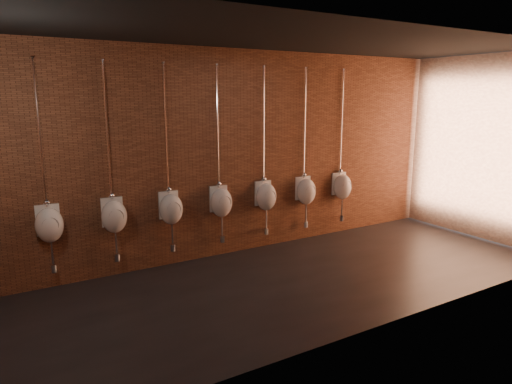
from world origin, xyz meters
TOP-DOWN VIEW (x-y plane):
  - ground at (0.00, 0.00)m, footprint 8.50×8.50m
  - room_shell at (0.00, 0.00)m, footprint 8.54×3.04m
  - urinal_0 at (-2.63, 1.38)m, footprint 0.36×0.31m
  - urinal_1 at (-1.81, 1.38)m, footprint 0.36×0.31m
  - urinal_2 at (-1.00, 1.38)m, footprint 0.36×0.31m
  - urinal_3 at (-0.18, 1.38)m, footprint 0.36×0.31m
  - urinal_4 at (0.63, 1.38)m, footprint 0.36×0.31m
  - urinal_5 at (1.45, 1.38)m, footprint 0.36×0.31m
  - urinal_6 at (2.26, 1.38)m, footprint 0.36×0.31m

SIDE VIEW (x-z plane):
  - ground at x=0.00m, z-range 0.00..0.00m
  - urinal_0 at x=-2.63m, z-range -0.45..2.26m
  - urinal_1 at x=-1.81m, z-range -0.45..2.26m
  - urinal_2 at x=-1.00m, z-range -0.45..2.26m
  - urinal_3 at x=-0.18m, z-range -0.45..2.26m
  - urinal_4 at x=0.63m, z-range -0.45..2.26m
  - urinal_5 at x=1.45m, z-range -0.45..2.26m
  - urinal_6 at x=2.26m, z-range -0.45..2.26m
  - room_shell at x=0.00m, z-range 0.40..3.62m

